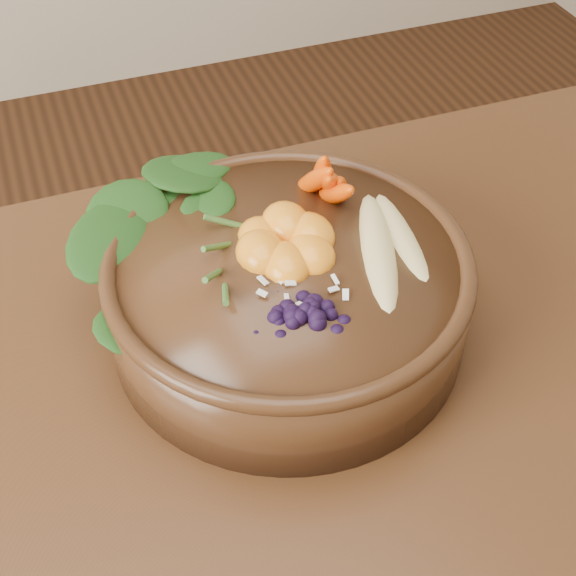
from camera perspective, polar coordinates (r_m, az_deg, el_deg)
name	(u,v)px	position (r m, az deg, el deg)	size (l,w,h in m)	color
stoneware_bowl	(288,296)	(0.71, 0.00, -0.58)	(0.32, 0.32, 0.08)	#452713
kale_heap	(217,199)	(0.70, -5.04, 6.34)	(0.21, 0.18, 0.05)	#214918
carrot_cluster	(330,153)	(0.72, 3.02, 9.59)	(0.07, 0.07, 0.09)	#F94500
banana_halves	(391,229)	(0.69, 7.35, 4.18)	(0.09, 0.17, 0.03)	#E0CC84
mandarin_cluster	(286,230)	(0.68, -0.17, 4.16)	(0.09, 0.10, 0.03)	orange
blueberry_pile	(310,295)	(0.62, 1.56, -0.52)	(0.15, 0.11, 0.04)	black
coconut_flakes	(296,274)	(0.66, 0.58, 1.02)	(0.10, 0.08, 0.01)	white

